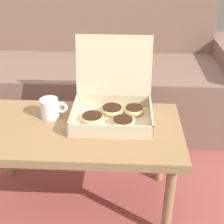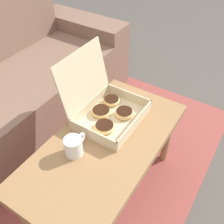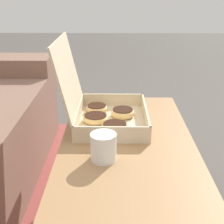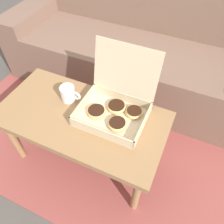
{
  "view_description": "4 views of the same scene",
  "coord_description": "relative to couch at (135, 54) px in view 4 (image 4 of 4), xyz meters",
  "views": [
    {
      "loc": [
        0.23,
        -1.3,
        1.23
      ],
      "look_at": [
        0.17,
        -0.06,
        0.52
      ],
      "focal_mm": 50.0,
      "sensor_mm": 36.0,
      "label": 1
    },
    {
      "loc": [
        -0.7,
        -0.61,
        1.46
      ],
      "look_at": [
        0.17,
        -0.06,
        0.52
      ],
      "focal_mm": 42.0,
      "sensor_mm": 36.0,
      "label": 2
    },
    {
      "loc": [
        -1.04,
        -0.07,
        1.01
      ],
      "look_at": [
        0.17,
        -0.06,
        0.52
      ],
      "focal_mm": 50.0,
      "sensor_mm": 36.0,
      "label": 3
    },
    {
      "loc": [
        0.49,
        -0.76,
        1.42
      ],
      "look_at": [
        0.17,
        -0.06,
        0.52
      ],
      "focal_mm": 35.0,
      "sensor_mm": 36.0,
      "label": 4
    }
  ],
  "objects": [
    {
      "name": "coffee_mug",
      "position": [
        -0.13,
        -0.82,
        0.21
      ],
      "size": [
        0.13,
        0.09,
        0.09
      ],
      "color": "white",
      "rests_on": "coffee_table"
    },
    {
      "name": "ground_plane",
      "position": [
        0.0,
        -0.78,
        -0.31
      ],
      "size": [
        12.0,
        12.0,
        0.0
      ],
      "primitive_type": "plane",
      "color": "#514C47"
    },
    {
      "name": "couch",
      "position": [
        0.0,
        0.0,
        0.0
      ],
      "size": [
        2.18,
        0.78,
        0.87
      ],
      "color": "#7A5B4C",
      "rests_on": "ground_plane"
    },
    {
      "name": "coffee_table",
      "position": [
        0.0,
        -0.9,
        0.11
      ],
      "size": [
        0.98,
        0.5,
        0.47
      ],
      "color": "#997047",
      "rests_on": "ground_plane"
    },
    {
      "name": "area_rug",
      "position": [
        0.0,
        -0.48,
        -0.3
      ],
      "size": [
        2.3,
        1.8,
        0.01
      ],
      "primitive_type": "cube",
      "color": "#994742",
      "rests_on": "ground_plane"
    },
    {
      "name": "pastry_box",
      "position": [
        0.17,
        -0.8,
        0.22
      ],
      "size": [
        0.37,
        0.36,
        0.35
      ],
      "color": "beige",
      "rests_on": "coffee_table"
    }
  ]
}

